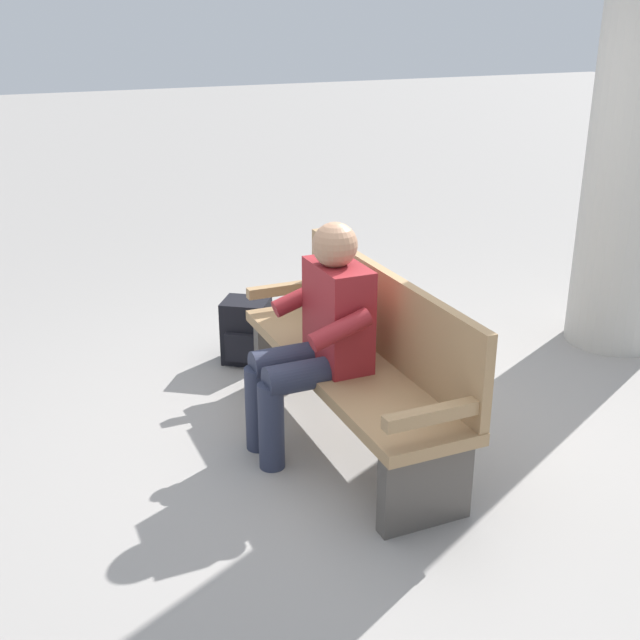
# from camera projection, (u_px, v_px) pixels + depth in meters

# --- Properties ---
(ground_plane) EXTENTS (40.00, 40.00, 0.00)m
(ground_plane) POSITION_uv_depth(u_px,v_px,m) (346.00, 439.00, 4.17)
(ground_plane) COLOR gray
(bench_near) EXTENTS (1.81, 0.52, 0.90)m
(bench_near) POSITION_uv_depth(u_px,v_px,m) (360.00, 358.00, 4.03)
(bench_near) COLOR #9E7A51
(bench_near) RESTS_ON ground
(person_seated) EXTENTS (0.58, 0.58, 1.18)m
(person_seated) POSITION_uv_depth(u_px,v_px,m) (317.00, 334.00, 3.89)
(person_seated) COLOR maroon
(person_seated) RESTS_ON ground
(backpack) EXTENTS (0.37, 0.37, 0.41)m
(backpack) POSITION_uv_depth(u_px,v_px,m) (246.00, 331.00, 5.04)
(backpack) COLOR black
(backpack) RESTS_ON ground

